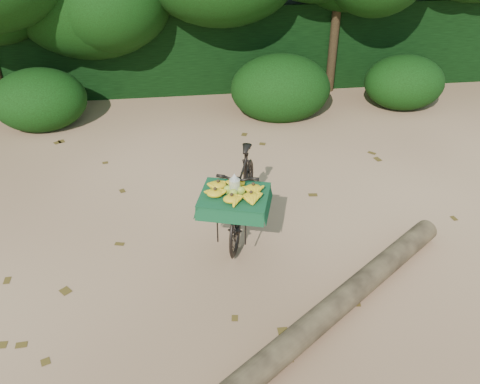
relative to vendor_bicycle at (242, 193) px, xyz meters
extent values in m
plane|color=tan|center=(-0.26, -0.59, -0.56)|extent=(80.00, 80.00, 0.00)
imported|color=black|center=(0.01, 0.03, -0.02)|extent=(1.01, 1.88, 1.09)
cube|color=black|center=(-0.17, -0.55, 0.33)|extent=(0.51, 0.57, 0.03)
cube|color=#144B29|center=(-0.17, -0.55, 0.35)|extent=(0.94, 0.85, 0.01)
ellipsoid|color=#91A528|center=(-0.09, -0.57, 0.40)|extent=(0.10, 0.08, 0.11)
ellipsoid|color=#91A528|center=(-0.15, -0.49, 0.40)|extent=(0.10, 0.08, 0.11)
ellipsoid|color=#91A528|center=(-0.24, -0.53, 0.40)|extent=(0.10, 0.08, 0.11)
ellipsoid|color=#91A528|center=(-0.18, -0.61, 0.40)|extent=(0.10, 0.08, 0.11)
cylinder|color=#EAE5C6|center=(-0.16, -0.54, 0.45)|extent=(0.13, 0.13, 0.16)
cylinder|color=brown|center=(0.85, -1.65, -0.43)|extent=(3.17, 2.48, 0.27)
cube|color=black|center=(-0.26, 5.71, 0.34)|extent=(26.00, 1.80, 1.80)
camera|label=1|loc=(-0.74, -5.44, 3.53)|focal=38.00mm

